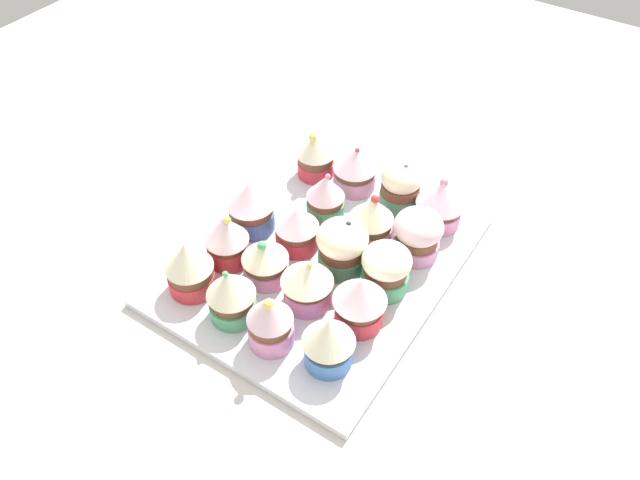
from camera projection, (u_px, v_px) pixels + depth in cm
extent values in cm
cube|color=beige|center=(320.00, 269.00, 83.43)|extent=(180.00, 180.00, 3.00)
cube|color=silver|center=(320.00, 259.00, 81.92)|extent=(39.09, 32.33, 1.20)
cylinder|color=#477AC6|center=(328.00, 354.00, 69.37)|extent=(5.44, 5.44, 2.60)
cylinder|color=brown|center=(328.00, 344.00, 67.99)|extent=(4.86, 4.86, 1.22)
cone|color=#F4EDC6|center=(329.00, 331.00, 66.23)|extent=(6.02, 6.02, 3.67)
cylinder|color=#D1333D|center=(359.00, 315.00, 73.14)|extent=(5.74, 5.74, 2.68)
cylinder|color=brown|center=(359.00, 304.00, 71.65)|extent=(5.39, 5.39, 1.45)
cone|color=silver|center=(360.00, 291.00, 69.92)|extent=(6.41, 6.41, 3.37)
cylinder|color=#4C9E6B|center=(385.00, 280.00, 76.85)|extent=(5.85, 5.85, 2.63)
cylinder|color=brown|center=(386.00, 270.00, 75.46)|extent=(5.24, 5.24, 1.24)
ellipsoid|color=#F4EDC6|center=(387.00, 261.00, 74.22)|extent=(6.14, 6.14, 3.69)
cylinder|color=pink|center=(416.00, 247.00, 81.10)|extent=(6.06, 6.06, 2.22)
cylinder|color=brown|center=(417.00, 237.00, 79.81)|extent=(5.48, 5.48, 1.34)
ellipsoid|color=silver|center=(419.00, 227.00, 78.41)|extent=(6.40, 6.40, 4.25)
cylinder|color=pink|center=(438.00, 216.00, 85.04)|extent=(6.09, 6.09, 2.42)
cylinder|color=brown|center=(440.00, 206.00, 83.77)|extent=(5.53, 5.53, 1.10)
cone|color=silver|center=(442.00, 193.00, 82.11)|extent=(6.65, 6.65, 3.52)
sphere|color=pink|center=(444.00, 182.00, 81.26)|extent=(1.15, 1.15, 1.15)
cylinder|color=pink|center=(271.00, 334.00, 71.19)|extent=(5.30, 5.30, 2.77)
cylinder|color=brown|center=(270.00, 323.00, 69.66)|extent=(4.79, 4.79, 1.47)
cone|color=silver|center=(269.00, 309.00, 67.82)|extent=(5.33, 5.33, 3.65)
sphere|color=#EAD64C|center=(268.00, 304.00, 66.14)|extent=(1.10, 1.10, 1.10)
cylinder|color=pink|center=(307.00, 294.00, 75.24)|extent=(5.80, 5.80, 2.76)
cylinder|color=brown|center=(307.00, 284.00, 73.87)|extent=(5.41, 5.41, 1.06)
cone|color=#F4EDC6|center=(307.00, 272.00, 72.34)|extent=(6.41, 6.41, 3.18)
sphere|color=#EAD64C|center=(310.00, 265.00, 71.10)|extent=(0.60, 0.60, 0.60)
cylinder|color=#4C9E6B|center=(344.00, 257.00, 79.53)|extent=(6.12, 6.12, 2.65)
cylinder|color=brown|center=(344.00, 247.00, 78.11)|extent=(5.76, 5.76, 1.29)
ellipsoid|color=#F4EDC6|center=(344.00, 236.00, 76.71)|extent=(6.56, 6.56, 4.31)
sphere|color=#333338|center=(349.00, 224.00, 75.25)|extent=(0.70, 0.70, 0.70)
cylinder|color=pink|center=(370.00, 233.00, 82.65)|extent=(5.81, 5.81, 2.55)
cylinder|color=brown|center=(371.00, 222.00, 81.24)|extent=(5.49, 5.49, 1.37)
cone|color=#F4EDC6|center=(372.00, 209.00, 79.51)|extent=(5.96, 5.96, 3.43)
sphere|color=red|center=(375.00, 199.00, 78.53)|extent=(1.14, 1.14, 1.14)
cylinder|color=#4C9E6B|center=(399.00, 199.00, 87.17)|extent=(5.63, 5.63, 2.68)
cylinder|color=brown|center=(400.00, 188.00, 85.66)|extent=(5.39, 5.39, 1.52)
ellipsoid|color=#F4EDC6|center=(402.00, 177.00, 84.25)|extent=(5.72, 5.72, 3.97)
sphere|color=red|center=(406.00, 167.00, 82.84)|extent=(0.60, 0.60, 0.60)
cylinder|color=#4C9E6B|center=(233.00, 308.00, 74.02)|extent=(5.68, 5.68, 2.31)
cylinder|color=brown|center=(232.00, 298.00, 72.62)|extent=(5.02, 5.02, 1.60)
cone|color=#F4EDC6|center=(229.00, 284.00, 70.77)|extent=(5.84, 5.84, 3.55)
sphere|color=#4CB266|center=(225.00, 274.00, 69.60)|extent=(0.73, 0.73, 0.73)
cylinder|color=pink|center=(266.00, 270.00, 78.24)|extent=(5.80, 5.80, 2.23)
cylinder|color=brown|center=(265.00, 261.00, 77.02)|extent=(5.39, 5.39, 1.17)
cone|color=#F4EDC6|center=(264.00, 250.00, 75.50)|extent=(5.92, 5.92, 3.05)
sphere|color=#4CB266|center=(262.00, 246.00, 74.14)|extent=(1.16, 1.16, 1.16)
cylinder|color=#D1333D|center=(299.00, 237.00, 82.20)|extent=(5.80, 5.80, 2.47)
cylinder|color=brown|center=(299.00, 227.00, 80.94)|extent=(5.55, 5.55, 1.04)
cone|color=silver|center=(298.00, 216.00, 79.48)|extent=(5.81, 5.81, 3.01)
cylinder|color=#4C9E6B|center=(325.00, 210.00, 85.69)|extent=(5.23, 5.23, 2.67)
cylinder|color=brown|center=(325.00, 199.00, 84.31)|extent=(4.84, 4.84, 1.19)
cone|color=silver|center=(326.00, 187.00, 82.68)|extent=(5.24, 5.24, 3.33)
sphere|color=pink|center=(328.00, 176.00, 81.75)|extent=(0.73, 0.73, 0.73)
cylinder|color=pink|center=(354.00, 180.00, 90.16)|extent=(6.14, 6.14, 2.53)
cylinder|color=brown|center=(355.00, 170.00, 88.87)|extent=(5.85, 5.85, 1.05)
cone|color=silver|center=(355.00, 159.00, 87.34)|extent=(6.35, 6.35, 3.22)
sphere|color=red|center=(357.00, 150.00, 86.27)|extent=(0.68, 0.68, 0.68)
cylinder|color=#D1333D|center=(192.00, 281.00, 76.93)|extent=(5.87, 5.87, 2.43)
cylinder|color=brown|center=(190.00, 271.00, 75.54)|extent=(5.60, 5.60, 1.42)
cone|color=#F4EDC6|center=(187.00, 256.00, 73.62)|extent=(5.96, 5.96, 3.93)
cylinder|color=#D1333D|center=(229.00, 252.00, 80.11)|extent=(5.48, 5.48, 2.70)
cylinder|color=brown|center=(227.00, 242.00, 78.78)|extent=(4.85, 4.85, 1.01)
cone|color=silver|center=(225.00, 229.00, 77.03)|extent=(5.67, 5.67, 3.85)
sphere|color=#EAD64C|center=(227.00, 220.00, 75.52)|extent=(0.95, 0.95, 0.95)
cylinder|color=#477AC6|center=(252.00, 219.00, 84.30)|extent=(6.12, 6.12, 2.73)
cylinder|color=brown|center=(251.00, 208.00, 82.77)|extent=(5.76, 5.76, 1.51)
cone|color=silver|center=(250.00, 194.00, 80.98)|extent=(6.53, 6.53, 3.48)
cylinder|color=#D1333D|center=(316.00, 168.00, 92.27)|extent=(5.38, 5.38, 2.31)
cylinder|color=brown|center=(316.00, 158.00, 90.89)|extent=(5.13, 5.13, 1.52)
cone|color=#F4EDC6|center=(315.00, 144.00, 89.12)|extent=(5.73, 5.73, 3.39)
sphere|color=#EAD64C|center=(312.00, 137.00, 87.71)|extent=(1.09, 1.09, 1.09)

